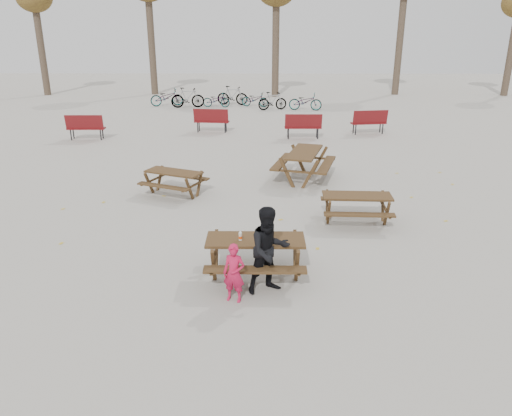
{
  "coord_description": "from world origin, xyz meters",
  "views": [
    {
      "loc": [
        0.09,
        -8.33,
        4.47
      ],
      "look_at": [
        0.0,
        1.0,
        1.0
      ],
      "focal_mm": 35.0,
      "sensor_mm": 36.0,
      "label": 1
    }
  ],
  "objects_px": {
    "main_picnic_table": "(255,248)",
    "picnic_table_east": "(356,209)",
    "adult": "(269,250)",
    "child": "(234,273)",
    "picnic_table_far": "(304,165)",
    "soda_bottle": "(240,237)",
    "picnic_table_north": "(174,183)",
    "food_tray": "(262,242)"
  },
  "relations": [
    {
      "from": "main_picnic_table",
      "to": "picnic_table_east",
      "type": "distance_m",
      "value": 3.62
    },
    {
      "from": "adult",
      "to": "child",
      "type": "bearing_deg",
      "value": -174.74
    },
    {
      "from": "main_picnic_table",
      "to": "picnic_table_east",
      "type": "bearing_deg",
      "value": 49.27
    },
    {
      "from": "child",
      "to": "picnic_table_far",
      "type": "bearing_deg",
      "value": 90.85
    },
    {
      "from": "main_picnic_table",
      "to": "child",
      "type": "distance_m",
      "value": 0.93
    },
    {
      "from": "soda_bottle",
      "to": "child",
      "type": "bearing_deg",
      "value": -95.77
    },
    {
      "from": "picnic_table_east",
      "to": "picnic_table_north",
      "type": "relative_size",
      "value": 1.03
    },
    {
      "from": "picnic_table_east",
      "to": "picnic_table_north",
      "type": "bearing_deg",
      "value": 159.24
    },
    {
      "from": "adult",
      "to": "picnic_table_far",
      "type": "xyz_separation_m",
      "value": [
        1.15,
        6.73,
        -0.35
      ]
    },
    {
      "from": "picnic_table_east",
      "to": "picnic_table_north",
      "type": "height_order",
      "value": "picnic_table_east"
    },
    {
      "from": "child",
      "to": "picnic_table_north",
      "type": "bearing_deg",
      "value": 123.83
    },
    {
      "from": "picnic_table_far",
      "to": "picnic_table_east",
      "type": "bearing_deg",
      "value": -149.13
    },
    {
      "from": "soda_bottle",
      "to": "picnic_table_east",
      "type": "bearing_deg",
      "value": 46.89
    },
    {
      "from": "picnic_table_east",
      "to": "picnic_table_far",
      "type": "xyz_separation_m",
      "value": [
        -0.96,
        3.47,
        0.09
      ]
    },
    {
      "from": "food_tray",
      "to": "picnic_table_east",
      "type": "relative_size",
      "value": 0.11
    },
    {
      "from": "main_picnic_table",
      "to": "adult",
      "type": "distance_m",
      "value": 0.61
    },
    {
      "from": "picnic_table_north",
      "to": "picnic_table_far",
      "type": "height_order",
      "value": "picnic_table_far"
    },
    {
      "from": "soda_bottle",
      "to": "child",
      "type": "height_order",
      "value": "child"
    },
    {
      "from": "adult",
      "to": "picnic_table_far",
      "type": "relative_size",
      "value": 0.78
    },
    {
      "from": "picnic_table_east",
      "to": "main_picnic_table",
      "type": "bearing_deg",
      "value": -128.14
    },
    {
      "from": "main_picnic_table",
      "to": "picnic_table_east",
      "type": "xyz_separation_m",
      "value": [
        2.36,
        2.74,
        -0.24
      ]
    },
    {
      "from": "main_picnic_table",
      "to": "picnic_table_east",
      "type": "relative_size",
      "value": 1.12
    },
    {
      "from": "main_picnic_table",
      "to": "picnic_table_north",
      "type": "height_order",
      "value": "main_picnic_table"
    },
    {
      "from": "child",
      "to": "picnic_table_north",
      "type": "height_order",
      "value": "child"
    },
    {
      "from": "food_tray",
      "to": "soda_bottle",
      "type": "distance_m",
      "value": 0.42
    },
    {
      "from": "soda_bottle",
      "to": "child",
      "type": "relative_size",
      "value": 0.16
    },
    {
      "from": "picnic_table_north",
      "to": "picnic_table_far",
      "type": "bearing_deg",
      "value": 45.15
    },
    {
      "from": "main_picnic_table",
      "to": "adult",
      "type": "height_order",
      "value": "adult"
    },
    {
      "from": "child",
      "to": "adult",
      "type": "xyz_separation_m",
      "value": [
        0.59,
        0.34,
        0.27
      ]
    },
    {
      "from": "picnic_table_east",
      "to": "picnic_table_far",
      "type": "distance_m",
      "value": 3.6
    },
    {
      "from": "child",
      "to": "adult",
      "type": "height_order",
      "value": "adult"
    },
    {
      "from": "picnic_table_east",
      "to": "picnic_table_north",
      "type": "distance_m",
      "value": 5.06
    },
    {
      "from": "child",
      "to": "picnic_table_east",
      "type": "distance_m",
      "value": 4.5
    },
    {
      "from": "child",
      "to": "picnic_table_north",
      "type": "distance_m",
      "value": 5.93
    },
    {
      "from": "soda_bottle",
      "to": "adult",
      "type": "distance_m",
      "value": 0.69
    },
    {
      "from": "picnic_table_east",
      "to": "picnic_table_far",
      "type": "height_order",
      "value": "picnic_table_far"
    },
    {
      "from": "adult",
      "to": "picnic_table_far",
      "type": "distance_m",
      "value": 6.83
    },
    {
      "from": "adult",
      "to": "picnic_table_north",
      "type": "relative_size",
      "value": 1.01
    },
    {
      "from": "picnic_table_north",
      "to": "picnic_table_east",
      "type": "bearing_deg",
      "value": 0.11
    },
    {
      "from": "main_picnic_table",
      "to": "food_tray",
      "type": "relative_size",
      "value": 10.0
    },
    {
      "from": "main_picnic_table",
      "to": "child",
      "type": "bearing_deg",
      "value": -112.32
    },
    {
      "from": "picnic_table_east",
      "to": "picnic_table_far",
      "type": "relative_size",
      "value": 0.79
    }
  ]
}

